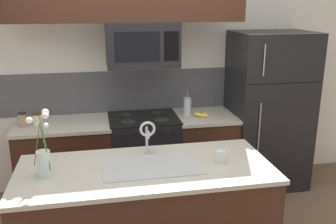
% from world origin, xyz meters
% --- Properties ---
extents(rear_partition, '(5.20, 0.10, 2.60)m').
position_xyz_m(rear_partition, '(0.30, 1.28, 1.30)').
color(rear_partition, silver).
rests_on(rear_partition, ground).
extents(splash_band, '(3.36, 0.01, 0.48)m').
position_xyz_m(splash_band, '(0.00, 1.22, 1.15)').
color(splash_band, '#4C4C51').
rests_on(splash_band, rear_partition).
extents(back_counter_left, '(1.00, 0.65, 0.91)m').
position_xyz_m(back_counter_left, '(-0.87, 0.90, 0.46)').
color(back_counter_left, '#381E14').
rests_on(back_counter_left, ground).
extents(back_counter_right, '(0.68, 0.65, 0.91)m').
position_xyz_m(back_counter_right, '(0.71, 0.90, 0.46)').
color(back_counter_right, '#381E14').
rests_on(back_counter_right, ground).
extents(stove_range, '(0.76, 0.64, 0.93)m').
position_xyz_m(stove_range, '(0.00, 0.90, 0.46)').
color(stove_range, black).
rests_on(stove_range, ground).
extents(microwave, '(0.74, 0.40, 0.46)m').
position_xyz_m(microwave, '(0.00, 0.88, 1.72)').
color(microwave, black).
extents(refrigerator, '(0.88, 0.74, 1.83)m').
position_xyz_m(refrigerator, '(1.48, 0.92, 0.91)').
color(refrigerator, black).
rests_on(refrigerator, ground).
extents(storage_jar_tall, '(0.09, 0.09, 0.15)m').
position_xyz_m(storage_jar_tall, '(-1.25, 0.86, 0.99)').
color(storage_jar_tall, '#997F5B').
rests_on(storage_jar_tall, back_counter_left).
extents(storage_jar_medium, '(0.11, 0.11, 0.12)m').
position_xyz_m(storage_jar_medium, '(-1.12, 0.91, 0.97)').
color(storage_jar_medium, silver).
rests_on(storage_jar_medium, back_counter_left).
extents(banana_bunch, '(0.19, 0.12, 0.08)m').
position_xyz_m(banana_bunch, '(0.65, 0.84, 0.93)').
color(banana_bunch, yellow).
rests_on(banana_bunch, back_counter_right).
extents(french_press, '(0.09, 0.09, 0.27)m').
position_xyz_m(french_press, '(0.51, 0.96, 1.01)').
color(french_press, silver).
rests_on(french_press, back_counter_right).
extents(island_counter, '(1.99, 0.86, 0.91)m').
position_xyz_m(island_counter, '(-0.15, -0.35, 0.46)').
color(island_counter, '#381E14').
rests_on(island_counter, ground).
extents(kitchen_sink, '(0.76, 0.44, 0.16)m').
position_xyz_m(kitchen_sink, '(-0.10, -0.35, 0.84)').
color(kitchen_sink, '#ADAFB5').
rests_on(kitchen_sink, island_counter).
extents(sink_faucet, '(0.14, 0.14, 0.31)m').
position_xyz_m(sink_faucet, '(-0.10, -0.13, 1.11)').
color(sink_faucet, '#B7BABF').
rests_on(sink_faucet, island_counter).
extents(drinking_glass, '(0.07, 0.07, 0.10)m').
position_xyz_m(drinking_glass, '(0.45, -0.38, 0.96)').
color(drinking_glass, silver).
rests_on(drinking_glass, island_counter).
extents(flower_vase, '(0.18, 0.18, 0.50)m').
position_xyz_m(flower_vase, '(-0.90, -0.36, 1.05)').
color(flower_vase, silver).
rests_on(flower_vase, island_counter).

